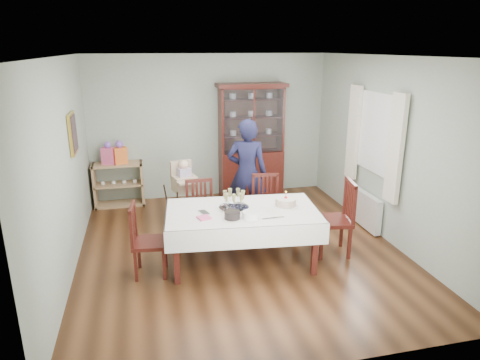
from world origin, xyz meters
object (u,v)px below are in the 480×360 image
object	(u,v)px
dining_table	(242,236)
china_cabinet	(251,139)
chair_far_left	(202,225)
chair_far_right	(266,219)
chair_end_left	(149,254)
sideboard	(119,184)
birthday_cake	(286,202)
gift_bag_pink	(108,154)
champagne_tray	(234,203)
woman	(247,173)
high_chair	(185,199)
gift_bag_orange	(120,153)
chair_end_right	(334,232)

from	to	relation	value
dining_table	china_cabinet	distance (m)	2.86
chair_far_left	chair_far_right	distance (m)	1.00
china_cabinet	chair_end_left	world-z (taller)	china_cabinet
sideboard	chair_end_left	bearing A→B (deg)	-80.19
birthday_cake	gift_bag_pink	distance (m)	3.60
chair_far_right	champagne_tray	xyz separation A→B (m)	(-0.65, -0.63, 0.55)
chair_far_left	woman	xyz separation A→B (m)	(0.83, 0.55, 0.60)
gift_bag_pink	sideboard	bearing A→B (deg)	8.58
high_chair	champagne_tray	size ratio (longest dim) A/B	2.68
high_chair	chair_far_left	bearing A→B (deg)	-94.54
chair_far_right	gift_bag_orange	bearing A→B (deg)	146.20
china_cabinet	woman	distance (m)	1.45
sideboard	chair_end_right	size ratio (longest dim) A/B	0.85
gift_bag_pink	birthday_cake	bearing A→B (deg)	-47.56
chair_end_right	champagne_tray	world-z (taller)	chair_end_right
dining_table	chair_end_left	world-z (taller)	chair_end_left
high_chair	birthday_cake	xyz separation A→B (m)	(1.20, -1.55, 0.40)
gift_bag_orange	champagne_tray	bearing A→B (deg)	-59.14
woman	sideboard	bearing A→B (deg)	-18.05
chair_far_right	gift_bag_orange	size ratio (longest dim) A/B	2.29
chair_far_left	champagne_tray	bearing A→B (deg)	-62.29
sideboard	chair_end_left	world-z (taller)	chair_end_left
china_cabinet	gift_bag_pink	xyz separation A→B (m)	(-2.63, 0.00, -0.14)
birthday_cake	chair_end_left	bearing A→B (deg)	-179.20
chair_far_right	high_chair	size ratio (longest dim) A/B	0.89
champagne_tray	gift_bag_pink	size ratio (longest dim) A/B	0.98
champagne_tray	gift_bag_pink	distance (m)	3.10
chair_far_left	birthday_cake	distance (m)	1.39
high_chair	gift_bag_pink	xyz separation A→B (m)	(-1.23, 1.11, 0.56)
chair_end_left	chair_end_right	xyz separation A→B (m)	(2.55, 0.01, 0.03)
gift_bag_pink	chair_far_left	bearing A→B (deg)	-54.17
birthday_cake	chair_end_right	bearing A→B (deg)	-0.93
champagne_tray	chair_end_right	bearing A→B (deg)	-4.00
chair_end_right	gift_bag_orange	xyz separation A→B (m)	(-2.95, 2.67, 0.67)
china_cabinet	birthday_cake	bearing A→B (deg)	-94.45
dining_table	sideboard	xyz separation A→B (m)	(-1.70, 2.67, 0.02)
dining_table	chair_far_left	distance (m)	0.86
dining_table	birthday_cake	distance (m)	0.74
sideboard	chair_end_right	world-z (taller)	chair_end_right
china_cabinet	gift_bag_pink	size ratio (longest dim) A/B	5.29
champagne_tray	gift_bag_pink	xyz separation A→B (m)	(-1.74, 2.57, 0.15)
sideboard	chair_far_right	bearing A→B (deg)	-40.97
chair_far_right	gift_bag_pink	bearing A→B (deg)	148.70
china_cabinet	chair_end_right	size ratio (longest dim) A/B	2.04
dining_table	woman	world-z (taller)	woman
sideboard	woman	xyz separation A→B (m)	(2.08, -1.39, 0.48)
dining_table	chair_end_right	bearing A→B (deg)	-0.85
chair_far_left	chair_far_right	bearing A→B (deg)	-1.59
chair_end_left	dining_table	bearing A→B (deg)	-81.82
dining_table	champagne_tray	distance (m)	0.46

